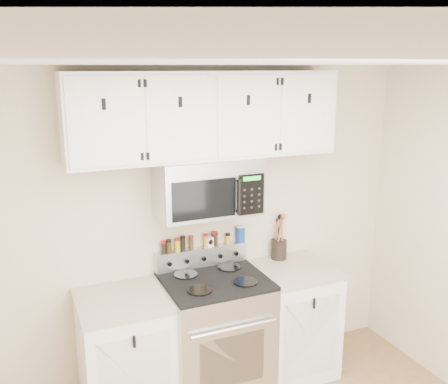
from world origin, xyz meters
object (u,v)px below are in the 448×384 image
Objects in this scene: microwave at (208,187)px; utensil_crock at (279,248)px; range at (215,334)px; salt_canister at (240,234)px.

microwave is 2.00× the size of utensil_crock.
salt_canister reaches higher than range.
range is 2.90× the size of utensil_crock.
range is 0.81m from salt_canister.
salt_canister is at bearing 39.70° from range.
microwave is 0.92m from utensil_crock.
range is 7.96× the size of salt_canister.
range is at bearing -90.23° from microwave.
utensil_crock is 2.75× the size of salt_canister.
range is at bearing -160.99° from utensil_crock.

